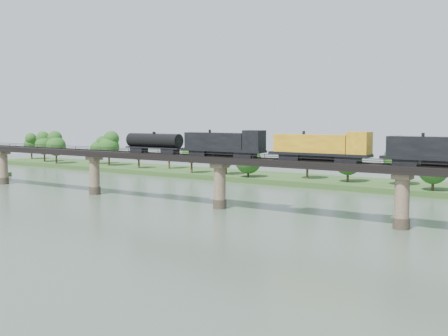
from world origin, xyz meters
The scene contains 6 objects.
ground centered at (0.00, 0.00, 0.00)m, with size 400.00×400.00×0.00m, color #3A493B.
far_bank centered at (0.00, 85.00, 0.80)m, with size 300.00×24.00×1.60m, color #29491D.
bridge centered at (0.00, 30.00, 5.46)m, with size 236.00×30.00×11.50m.
bridge_superstructure centered at (0.00, 30.00, 11.79)m, with size 220.00×4.90×0.75m.
far_treeline centered at (-8.21, 80.52, 8.83)m, with size 289.06×17.54×13.60m.
freight_train centered at (16.13, 30.00, 14.27)m, with size 84.38×3.29×5.81m.
Camera 1 is at (70.84, -69.58, 19.88)m, focal length 45.00 mm.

